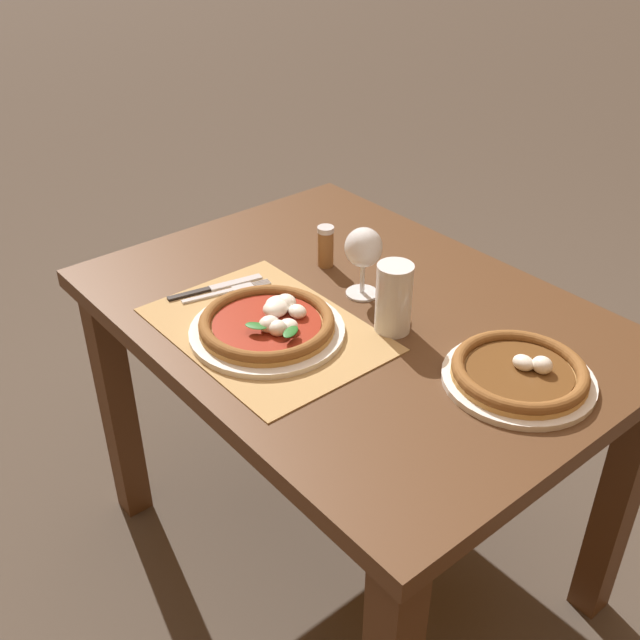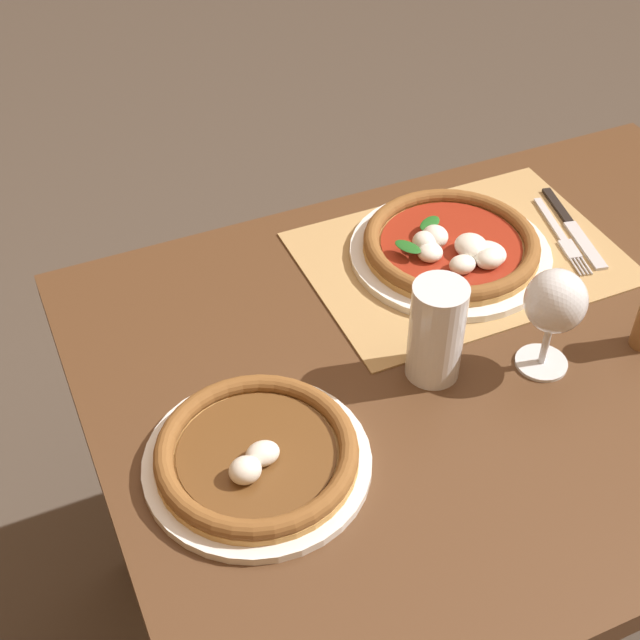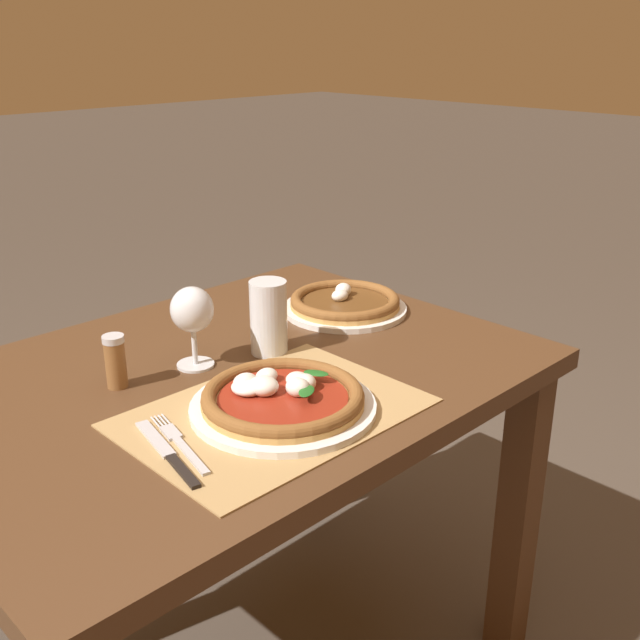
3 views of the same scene
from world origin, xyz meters
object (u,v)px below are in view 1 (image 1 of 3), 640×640
(pizza_near, at_px, (268,324))
(knife, at_px, (216,287))
(fork, at_px, (227,291))
(pint_glass, at_px, (394,300))
(wine_glass, at_px, (363,250))
(pepper_shaker, at_px, (326,246))
(pizza_far, at_px, (519,373))

(pizza_near, relative_size, knife, 1.44)
(fork, bearing_deg, pint_glass, 27.90)
(pizza_near, distance_m, fork, 0.19)
(wine_glass, bearing_deg, knife, -133.06)
(pizza_near, height_order, pepper_shaker, pepper_shaker)
(pizza_far, xyz_separation_m, knife, (-0.63, -0.24, -0.01))
(pizza_far, height_order, knife, pizza_far)
(fork, bearing_deg, pizza_far, 20.93)
(fork, xyz_separation_m, pepper_shaker, (0.04, 0.24, 0.04))
(pint_glass, bearing_deg, pizza_far, 11.49)
(pizza_near, height_order, pizza_far, pizza_near)
(pizza_far, bearing_deg, pint_glass, -168.51)
(pint_glass, height_order, pepper_shaker, pint_glass)
(pint_glass, distance_m, knife, 0.41)
(wine_glass, xyz_separation_m, pepper_shaker, (-0.15, 0.02, -0.06))
(knife, bearing_deg, pepper_shaker, 75.24)
(pizza_far, xyz_separation_m, wine_glass, (-0.41, -0.01, 0.09))
(wine_glass, height_order, pint_glass, wine_glass)
(pizza_near, distance_m, wine_glass, 0.26)
(pint_glass, distance_m, fork, 0.38)
(pizza_far, distance_m, wine_glass, 0.42)
(pizza_near, distance_m, pizza_far, 0.48)
(pint_glass, bearing_deg, knife, -152.74)
(pizza_near, xyz_separation_m, knife, (-0.21, 0.02, -0.02))
(pizza_near, relative_size, wine_glass, 1.98)
(pizza_near, bearing_deg, wine_glass, 89.32)
(pepper_shaker, bearing_deg, wine_glass, -8.79)
(pizza_near, height_order, knife, pizza_near)
(pizza_far, xyz_separation_m, fork, (-0.60, -0.23, -0.01))
(wine_glass, xyz_separation_m, fork, (-0.19, -0.22, -0.10))
(pint_glass, bearing_deg, wine_glass, 161.33)
(pepper_shaker, bearing_deg, pizza_near, -61.51)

